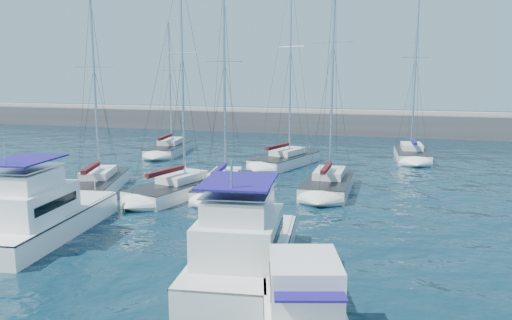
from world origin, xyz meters
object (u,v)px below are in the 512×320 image
(motor_yacht_stbd_outer, at_px, (303,308))
(sailboat_mid_b, at_px, (178,188))
(sailboat_back_a, at_px, (170,149))
(sailboat_mid_a, at_px, (97,184))
(sailboat_back_c, at_px, (412,154))
(sailboat_mid_d, at_px, (328,184))
(sailboat_mid_c, at_px, (223,186))
(sailboat_back_b, at_px, (285,159))
(motor_yacht_port_inner, at_px, (40,217))
(motor_yacht_stbd_inner, at_px, (243,250))

(motor_yacht_stbd_outer, height_order, sailboat_mid_b, sailboat_mid_b)
(sailboat_mid_b, xyz_separation_m, sailboat_back_a, (-9.47, 17.38, -0.02))
(sailboat_back_a, bearing_deg, sailboat_mid_a, -90.03)
(sailboat_mid_b, height_order, sailboat_back_c, sailboat_back_c)
(motor_yacht_stbd_outer, xyz_separation_m, sailboat_mid_d, (-2.43, 20.67, -0.39))
(sailboat_mid_c, distance_m, sailboat_mid_d, 7.61)
(sailboat_mid_a, distance_m, sailboat_mid_d, 16.85)
(sailboat_mid_a, height_order, sailboat_back_b, sailboat_back_b)
(sailboat_back_b, relative_size, sailboat_back_c, 1.08)
(motor_yacht_stbd_outer, bearing_deg, sailboat_back_a, 105.88)
(motor_yacht_port_inner, distance_m, sailboat_mid_b, 10.84)
(motor_yacht_port_inner, distance_m, sailboat_mid_a, 10.72)
(sailboat_mid_a, height_order, sailboat_back_a, sailboat_mid_a)
(sailboat_back_c, bearing_deg, motor_yacht_port_inner, -125.26)
(sailboat_mid_b, distance_m, sailboat_mid_c, 3.22)
(sailboat_back_c, bearing_deg, sailboat_back_a, -176.75)
(motor_yacht_stbd_outer, xyz_separation_m, sailboat_mid_b, (-12.24, 16.21, -0.41))
(motor_yacht_port_inner, xyz_separation_m, sailboat_back_c, (18.32, 31.53, -0.59))
(motor_yacht_port_inner, height_order, sailboat_back_b, sailboat_back_b)
(sailboat_mid_a, relative_size, sailboat_mid_d, 0.83)
(sailboat_mid_c, xyz_separation_m, sailboat_back_b, (1.56, 12.14, 0.02))
(sailboat_mid_a, xyz_separation_m, sailboat_back_a, (-3.15, 17.78, -0.01))
(motor_yacht_stbd_outer, height_order, sailboat_back_c, sailboat_back_c)
(sailboat_mid_b, height_order, sailboat_back_b, sailboat_back_b)
(sailboat_mid_c, bearing_deg, sailboat_back_b, 73.56)
(motor_yacht_stbd_inner, relative_size, sailboat_back_b, 0.56)
(motor_yacht_stbd_inner, height_order, sailboat_back_a, sailboat_back_a)
(sailboat_mid_d, xyz_separation_m, sailboat_back_b, (-5.54, 9.42, 0.00))
(motor_yacht_stbd_inner, relative_size, sailboat_back_a, 0.70)
(sailboat_mid_d, height_order, sailboat_back_a, sailboat_mid_d)
(sailboat_back_a, bearing_deg, sailboat_mid_d, -43.88)
(motor_yacht_stbd_inner, bearing_deg, sailboat_mid_c, 105.72)
(motor_yacht_port_inner, relative_size, sailboat_mid_a, 0.73)
(sailboat_mid_d, relative_size, sailboat_back_a, 1.21)
(sailboat_back_c, bearing_deg, sailboat_mid_c, -128.82)
(motor_yacht_stbd_inner, bearing_deg, motor_yacht_stbd_outer, -58.59)
(sailboat_mid_c, height_order, sailboat_back_b, sailboat_back_b)
(sailboat_back_a, bearing_deg, sailboat_mid_c, -62.16)
(sailboat_mid_a, relative_size, sailboat_mid_c, 0.96)
(sailboat_mid_d, distance_m, sailboat_back_c, 17.57)
(motor_yacht_stbd_outer, bearing_deg, sailboat_mid_a, 122.58)
(motor_yacht_stbd_inner, xyz_separation_m, sailboat_mid_d, (0.95, 16.59, -0.58))
(sailboat_mid_b, relative_size, sailboat_back_c, 0.97)
(sailboat_back_a, height_order, sailboat_back_c, sailboat_back_c)
(sailboat_mid_a, bearing_deg, motor_yacht_port_inner, -89.90)
(motor_yacht_stbd_outer, height_order, sailboat_mid_d, sailboat_mid_d)
(sailboat_back_c, bearing_deg, motor_yacht_stbd_inner, -106.57)
(sailboat_mid_b, xyz_separation_m, sailboat_back_b, (4.26, 13.89, 0.02))
(motor_yacht_port_inner, height_order, sailboat_mid_a, sailboat_mid_a)
(motor_yacht_port_inner, distance_m, sailboat_back_a, 28.66)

